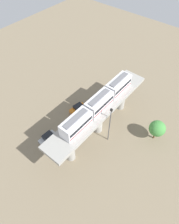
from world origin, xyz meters
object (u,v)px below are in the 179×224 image
object	(u,v)px
tree_near_viaduct	(157,129)
signal_post	(110,124)
parked_car_orange	(78,108)
train	(99,103)
parked_car_silver	(48,138)

from	to	relation	value
tree_near_viaduct	signal_post	bearing A→B (deg)	-138.35
parked_car_orange	tree_near_viaduct	size ratio (longest dim) A/B	0.83
train	parked_car_silver	distance (m)	14.48
train	signal_post	distance (m)	5.00
signal_post	parked_car_silver	bearing A→B (deg)	-140.26
parked_car_silver	parked_car_orange	bearing A→B (deg)	96.27
parked_car_orange	tree_near_viaduct	distance (m)	19.71
parked_car_orange	parked_car_silver	distance (m)	11.03
parked_car_silver	tree_near_viaduct	world-z (taller)	tree_near_viaduct
tree_near_viaduct	signal_post	world-z (taller)	signal_post
parked_car_orange	tree_near_viaduct	bearing A→B (deg)	25.02
train	signal_post	size ratio (longest dim) A/B	1.97
parked_car_silver	tree_near_viaduct	bearing A→B (deg)	43.51
parked_car_orange	signal_post	world-z (taller)	signal_post
train	tree_near_viaduct	distance (m)	14.17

